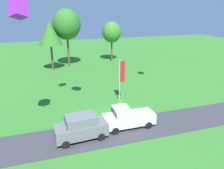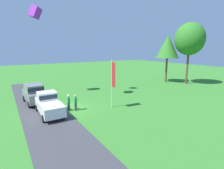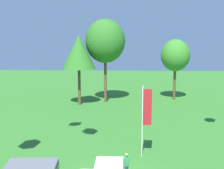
{
  "view_description": "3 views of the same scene",
  "coord_description": "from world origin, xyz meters",
  "px_view_note": "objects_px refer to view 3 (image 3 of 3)",
  "views": [
    {
      "loc": [
        -6.69,
        -19.91,
        11.24
      ],
      "look_at": [
        1.08,
        4.38,
        2.13
      ],
      "focal_mm": 35.0,
      "sensor_mm": 36.0,
      "label": 1
    },
    {
      "loc": [
        17.96,
        -5.8,
        6.55
      ],
      "look_at": [
        -0.31,
        5.6,
        2.05
      ],
      "focal_mm": 28.0,
      "sensor_mm": 36.0,
      "label": 2
    },
    {
      "loc": [
        0.69,
        -18.11,
        8.98
      ],
      "look_at": [
        -0.21,
        3.21,
        5.55
      ],
      "focal_mm": 50.0,
      "sensor_mm": 36.0,
      "label": 3
    }
  ],
  "objects_px": {
    "tree_lone_near": "(105,41)",
    "tree_far_left": "(175,55)",
    "flag_banner": "(146,112)",
    "person_watching_sky": "(127,166)",
    "tree_right_of_center": "(79,52)"
  },
  "relations": [
    {
      "from": "tree_far_left",
      "to": "tree_right_of_center",
      "type": "bearing_deg",
      "value": -163.68
    },
    {
      "from": "person_watching_sky",
      "to": "tree_lone_near",
      "type": "xyz_separation_m",
      "value": [
        -2.75,
        22.65,
        7.24
      ]
    },
    {
      "from": "tree_right_of_center",
      "to": "tree_lone_near",
      "type": "xyz_separation_m",
      "value": [
        3.24,
        1.85,
        1.32
      ]
    },
    {
      "from": "tree_lone_near",
      "to": "flag_banner",
      "type": "distance_m",
      "value": 19.86
    },
    {
      "from": "tree_right_of_center",
      "to": "tree_lone_near",
      "type": "distance_m",
      "value": 3.95
    },
    {
      "from": "tree_right_of_center",
      "to": "person_watching_sky",
      "type": "bearing_deg",
      "value": -73.94
    },
    {
      "from": "tree_lone_near",
      "to": "tree_far_left",
      "type": "xyz_separation_m",
      "value": [
        9.48,
        1.88,
        -1.97
      ]
    },
    {
      "from": "tree_lone_near",
      "to": "tree_far_left",
      "type": "distance_m",
      "value": 9.86
    },
    {
      "from": "flag_banner",
      "to": "tree_lone_near",
      "type": "bearing_deg",
      "value": 102.4
    },
    {
      "from": "person_watching_sky",
      "to": "tree_far_left",
      "type": "xyz_separation_m",
      "value": [
        6.73,
        24.52,
        5.28
      ]
    },
    {
      "from": "person_watching_sky",
      "to": "tree_right_of_center",
      "type": "xyz_separation_m",
      "value": [
        -5.99,
        20.8,
        5.92
      ]
    },
    {
      "from": "tree_far_left",
      "to": "flag_banner",
      "type": "relative_size",
      "value": 1.56
    },
    {
      "from": "tree_lone_near",
      "to": "flag_banner",
      "type": "height_order",
      "value": "tree_lone_near"
    },
    {
      "from": "tree_far_left",
      "to": "tree_lone_near",
      "type": "bearing_deg",
      "value": -168.8
    },
    {
      "from": "flag_banner",
      "to": "tree_right_of_center",
      "type": "bearing_deg",
      "value": 113.48
    }
  ]
}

